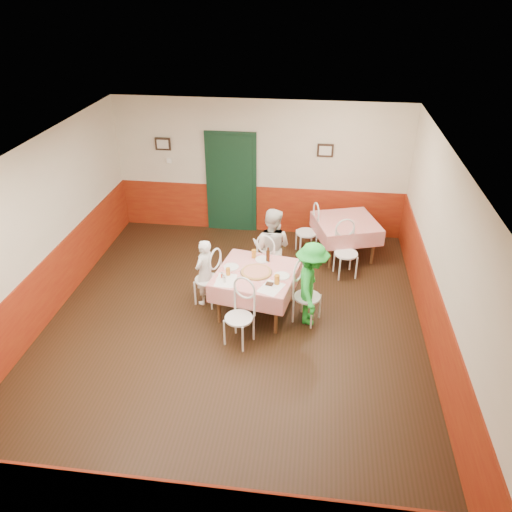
# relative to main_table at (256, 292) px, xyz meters

# --- Properties ---
(floor) EXTENTS (7.00, 7.00, 0.00)m
(floor) POSITION_rel_main_table_xyz_m (-0.30, -0.51, -0.38)
(floor) COLOR black
(floor) RESTS_ON ground
(ceiling) EXTENTS (7.00, 7.00, 0.00)m
(ceiling) POSITION_rel_main_table_xyz_m (-0.30, -0.51, 2.42)
(ceiling) COLOR white
(ceiling) RESTS_ON back_wall
(back_wall) EXTENTS (6.00, 0.10, 2.80)m
(back_wall) POSITION_rel_main_table_xyz_m (-0.30, 2.99, 1.02)
(back_wall) COLOR beige
(back_wall) RESTS_ON ground
(front_wall) EXTENTS (6.00, 0.10, 2.80)m
(front_wall) POSITION_rel_main_table_xyz_m (-0.30, -4.01, 1.02)
(front_wall) COLOR beige
(front_wall) RESTS_ON ground
(left_wall) EXTENTS (0.10, 7.00, 2.80)m
(left_wall) POSITION_rel_main_table_xyz_m (-3.30, -0.51, 1.02)
(left_wall) COLOR beige
(left_wall) RESTS_ON ground
(right_wall) EXTENTS (0.10, 7.00, 2.80)m
(right_wall) POSITION_rel_main_table_xyz_m (2.70, -0.51, 1.02)
(right_wall) COLOR beige
(right_wall) RESTS_ON ground
(wainscot_back) EXTENTS (6.00, 0.03, 1.00)m
(wainscot_back) POSITION_rel_main_table_xyz_m (-0.30, 2.98, 0.12)
(wainscot_back) COLOR maroon
(wainscot_back) RESTS_ON ground
(wainscot_left) EXTENTS (0.03, 7.00, 1.00)m
(wainscot_left) POSITION_rel_main_table_xyz_m (-3.29, -0.51, 0.12)
(wainscot_left) COLOR maroon
(wainscot_left) RESTS_ON ground
(wainscot_right) EXTENTS (0.03, 7.00, 1.00)m
(wainscot_right) POSITION_rel_main_table_xyz_m (2.68, -0.51, 0.12)
(wainscot_right) COLOR maroon
(wainscot_right) RESTS_ON ground
(door) EXTENTS (0.96, 0.06, 2.10)m
(door) POSITION_rel_main_table_xyz_m (-0.90, 2.94, 0.68)
(door) COLOR black
(door) RESTS_ON ground
(picture_left) EXTENTS (0.32, 0.03, 0.26)m
(picture_left) POSITION_rel_main_table_xyz_m (-2.30, 2.94, 1.48)
(picture_left) COLOR black
(picture_left) RESTS_ON back_wall
(picture_right) EXTENTS (0.32, 0.03, 0.26)m
(picture_right) POSITION_rel_main_table_xyz_m (1.00, 2.94, 1.48)
(picture_right) COLOR black
(picture_right) RESTS_ON back_wall
(thermostat) EXTENTS (0.10, 0.03, 0.10)m
(thermostat) POSITION_rel_main_table_xyz_m (-2.20, 2.94, 1.12)
(thermostat) COLOR white
(thermostat) RESTS_ON back_wall
(main_table) EXTENTS (1.42, 1.42, 0.77)m
(main_table) POSITION_rel_main_table_xyz_m (0.00, 0.00, 0.00)
(main_table) COLOR red
(main_table) RESTS_ON ground
(second_table) EXTENTS (1.41, 1.41, 0.77)m
(second_table) POSITION_rel_main_table_xyz_m (1.49, 2.08, 0.00)
(second_table) COLOR red
(second_table) RESTS_ON ground
(chair_left) EXTENTS (0.53, 0.53, 0.90)m
(chair_left) POSITION_rel_main_table_xyz_m (-0.84, 0.15, 0.08)
(chair_left) COLOR white
(chair_left) RESTS_ON ground
(chair_right) EXTENTS (0.55, 0.55, 0.90)m
(chair_right) POSITION_rel_main_table_xyz_m (0.84, -0.15, 0.08)
(chair_right) COLOR white
(chair_right) RESTS_ON ground
(chair_far) EXTENTS (0.55, 0.55, 0.90)m
(chair_far) POSITION_rel_main_table_xyz_m (0.15, 0.84, 0.08)
(chair_far) COLOR white
(chair_far) RESTS_ON ground
(chair_near) EXTENTS (0.55, 0.55, 0.90)m
(chair_near) POSITION_rel_main_table_xyz_m (-0.15, -0.84, 0.08)
(chair_near) COLOR white
(chair_near) RESTS_ON ground
(chair_second_a) EXTENTS (0.53, 0.53, 0.90)m
(chair_second_a) POSITION_rel_main_table_xyz_m (0.74, 2.08, 0.08)
(chair_second_a) COLOR white
(chair_second_a) RESTS_ON ground
(chair_second_b) EXTENTS (0.53, 0.53, 0.90)m
(chair_second_b) POSITION_rel_main_table_xyz_m (1.49, 1.33, 0.08)
(chair_second_b) COLOR white
(chair_second_b) RESTS_ON ground
(pizza) EXTENTS (0.56, 0.56, 0.03)m
(pizza) POSITION_rel_main_table_xyz_m (0.01, -0.03, 0.40)
(pizza) COLOR #B74723
(pizza) RESTS_ON main_table
(plate_left) EXTENTS (0.29, 0.29, 0.01)m
(plate_left) POSITION_rel_main_table_xyz_m (-0.42, 0.09, 0.39)
(plate_left) COLOR white
(plate_left) RESTS_ON main_table
(plate_right) EXTENTS (0.29, 0.29, 0.01)m
(plate_right) POSITION_rel_main_table_xyz_m (0.42, -0.08, 0.39)
(plate_right) COLOR white
(plate_right) RESTS_ON main_table
(plate_far) EXTENTS (0.29, 0.29, 0.01)m
(plate_far) POSITION_rel_main_table_xyz_m (0.06, 0.39, 0.39)
(plate_far) COLOR white
(plate_far) RESTS_ON main_table
(glass_a) EXTENTS (0.08, 0.08, 0.13)m
(glass_a) POSITION_rel_main_table_xyz_m (-0.42, -0.15, 0.45)
(glass_a) COLOR #BF7219
(glass_a) RESTS_ON main_table
(glass_b) EXTENTS (0.10, 0.10, 0.15)m
(glass_b) POSITION_rel_main_table_xyz_m (0.36, -0.31, 0.46)
(glass_b) COLOR #BF7219
(glass_b) RESTS_ON main_table
(glass_c) EXTENTS (0.09, 0.09, 0.14)m
(glass_c) POSITION_rel_main_table_xyz_m (-0.09, 0.45, 0.46)
(glass_c) COLOR #BF7219
(glass_c) RESTS_ON main_table
(beer_bottle) EXTENTS (0.07, 0.07, 0.24)m
(beer_bottle) POSITION_rel_main_table_xyz_m (0.15, 0.35, 0.50)
(beer_bottle) COLOR #381C0A
(beer_bottle) RESTS_ON main_table
(shaker_a) EXTENTS (0.04, 0.04, 0.09)m
(shaker_a) POSITION_rel_main_table_xyz_m (-0.47, -0.31, 0.43)
(shaker_a) COLOR silver
(shaker_a) RESTS_ON main_table
(shaker_b) EXTENTS (0.04, 0.04, 0.09)m
(shaker_b) POSITION_rel_main_table_xyz_m (-0.44, -0.37, 0.43)
(shaker_b) COLOR silver
(shaker_b) RESTS_ON main_table
(shaker_c) EXTENTS (0.04, 0.04, 0.09)m
(shaker_c) POSITION_rel_main_table_xyz_m (-0.50, -0.24, 0.43)
(shaker_c) COLOR #B23319
(shaker_c) RESTS_ON main_table
(menu_left) EXTENTS (0.31, 0.41, 0.00)m
(menu_left) POSITION_rel_main_table_xyz_m (-0.43, -0.31, 0.39)
(menu_left) COLOR white
(menu_left) RESTS_ON main_table
(menu_right) EXTENTS (0.43, 0.48, 0.00)m
(menu_right) POSITION_rel_main_table_xyz_m (0.29, -0.43, 0.39)
(menu_right) COLOR white
(menu_right) RESTS_ON main_table
(wallet) EXTENTS (0.12, 0.11, 0.02)m
(wallet) POSITION_rel_main_table_xyz_m (0.25, -0.34, 0.40)
(wallet) COLOR black
(wallet) RESTS_ON main_table
(diner_left) EXTENTS (0.42, 0.50, 1.17)m
(diner_left) POSITION_rel_main_table_xyz_m (-0.89, 0.16, 0.21)
(diner_left) COLOR gray
(diner_left) RESTS_ON ground
(diner_far) EXTENTS (0.82, 0.70, 1.46)m
(diner_far) POSITION_rel_main_table_xyz_m (0.16, 0.89, 0.36)
(diner_far) COLOR gray
(diner_far) RESTS_ON ground
(diner_right) EXTENTS (0.54, 0.92, 1.40)m
(diner_right) POSITION_rel_main_table_xyz_m (0.89, -0.16, 0.33)
(diner_right) COLOR gray
(diner_right) RESTS_ON ground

